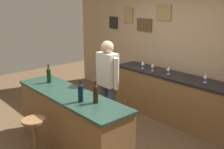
{
  "coord_description": "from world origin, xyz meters",
  "views": [
    {
      "loc": [
        3.18,
        -2.37,
        2.26
      ],
      "look_at": [
        -0.02,
        0.45,
        1.05
      ],
      "focal_mm": 42.49,
      "sensor_mm": 36.0,
      "label": 1
    }
  ],
  "objects_px": {
    "wine_glass_a": "(143,63)",
    "wine_glass_c": "(169,69)",
    "wine_bottle_c": "(96,93)",
    "wine_bottle_a": "(49,75)",
    "wine_glass_d": "(206,76)",
    "bartender": "(107,81)",
    "wine_glass_b": "(153,65)",
    "bar_stool": "(35,134)",
    "wine_bottle_b": "(81,92)"
  },
  "relations": [
    {
      "from": "wine_glass_a",
      "to": "wine_glass_c",
      "type": "relative_size",
      "value": 1.0
    },
    {
      "from": "wine_bottle_c",
      "to": "wine_glass_a",
      "type": "bearing_deg",
      "value": 114.75
    },
    {
      "from": "wine_bottle_a",
      "to": "wine_glass_d",
      "type": "relative_size",
      "value": 1.97
    },
    {
      "from": "bartender",
      "to": "wine_bottle_a",
      "type": "distance_m",
      "value": 0.98
    },
    {
      "from": "wine_glass_c",
      "to": "wine_glass_b",
      "type": "bearing_deg",
      "value": -176.71
    },
    {
      "from": "wine_bottle_a",
      "to": "wine_glass_b",
      "type": "height_order",
      "value": "wine_bottle_a"
    },
    {
      "from": "bar_stool",
      "to": "wine_glass_c",
      "type": "xyz_separation_m",
      "value": [
        0.3,
        2.59,
        0.55
      ]
    },
    {
      "from": "wine_glass_d",
      "to": "wine_glass_b",
      "type": "bearing_deg",
      "value": -176.4
    },
    {
      "from": "wine_bottle_a",
      "to": "bartender",
      "type": "bearing_deg",
      "value": 49.35
    },
    {
      "from": "bartender",
      "to": "wine_glass_d",
      "type": "height_order",
      "value": "bartender"
    },
    {
      "from": "wine_glass_c",
      "to": "wine_glass_d",
      "type": "bearing_deg",
      "value": 3.75
    },
    {
      "from": "bar_stool",
      "to": "bartender",
      "type": "bearing_deg",
      "value": 91.46
    },
    {
      "from": "bar_stool",
      "to": "wine_bottle_b",
      "type": "bearing_deg",
      "value": 52.79
    },
    {
      "from": "wine_bottle_a",
      "to": "wine_bottle_c",
      "type": "relative_size",
      "value": 1.0
    },
    {
      "from": "wine_bottle_a",
      "to": "wine_bottle_b",
      "type": "bearing_deg",
      "value": -5.63
    },
    {
      "from": "bartender",
      "to": "wine_bottle_b",
      "type": "bearing_deg",
      "value": -62.97
    },
    {
      "from": "wine_bottle_a",
      "to": "wine_glass_b",
      "type": "xyz_separation_m",
      "value": [
        0.6,
        1.94,
        -0.05
      ]
    },
    {
      "from": "wine_bottle_c",
      "to": "wine_bottle_b",
      "type": "bearing_deg",
      "value": -141.55
    },
    {
      "from": "wine_bottle_b",
      "to": "wine_glass_c",
      "type": "xyz_separation_m",
      "value": [
        -0.1,
        2.07,
        -0.05
      ]
    },
    {
      "from": "wine_bottle_a",
      "to": "wine_bottle_c",
      "type": "height_order",
      "value": "same"
    },
    {
      "from": "bartender",
      "to": "wine_bottle_c",
      "type": "xyz_separation_m",
      "value": [
        0.59,
        -0.71,
        0.12
      ]
    },
    {
      "from": "wine_glass_b",
      "to": "wine_glass_d",
      "type": "xyz_separation_m",
      "value": [
        1.1,
        0.07,
        0.0
      ]
    },
    {
      "from": "wine_glass_a",
      "to": "wine_glass_c",
      "type": "distance_m",
      "value": 0.62
    },
    {
      "from": "wine_bottle_b",
      "to": "wine_glass_b",
      "type": "distance_m",
      "value": 2.1
    },
    {
      "from": "wine_bottle_c",
      "to": "wine_glass_a",
      "type": "distance_m",
      "value": 2.1
    },
    {
      "from": "wine_bottle_a",
      "to": "wine_glass_d",
      "type": "distance_m",
      "value": 2.63
    },
    {
      "from": "wine_bottle_b",
      "to": "wine_glass_d",
      "type": "height_order",
      "value": "wine_bottle_b"
    },
    {
      "from": "wine_glass_a",
      "to": "wine_glass_c",
      "type": "bearing_deg",
      "value": 3.25
    },
    {
      "from": "wine_glass_b",
      "to": "wine_bottle_c",
      "type": "bearing_deg",
      "value": -71.79
    },
    {
      "from": "bartender",
      "to": "wine_glass_d",
      "type": "xyz_separation_m",
      "value": [
        1.06,
        1.27,
        0.07
      ]
    },
    {
      "from": "bartender",
      "to": "wine_bottle_b",
      "type": "height_order",
      "value": "bartender"
    },
    {
      "from": "wine_bottle_b",
      "to": "wine_glass_b",
      "type": "xyz_separation_m",
      "value": [
        -0.47,
        2.05,
        -0.05
      ]
    },
    {
      "from": "wine_bottle_b",
      "to": "wine_bottle_a",
      "type": "bearing_deg",
      "value": 174.37
    },
    {
      "from": "wine_bottle_a",
      "to": "wine_glass_a",
      "type": "distance_m",
      "value": 1.96
    },
    {
      "from": "wine_glass_a",
      "to": "bar_stool",
      "type": "bearing_deg",
      "value": -82.9
    },
    {
      "from": "wine_bottle_a",
      "to": "wine_glass_c",
      "type": "height_order",
      "value": "wine_bottle_a"
    },
    {
      "from": "bar_stool",
      "to": "wine_bottle_a",
      "type": "xyz_separation_m",
      "value": [
        -0.67,
        0.63,
        0.6
      ]
    },
    {
      "from": "wine_glass_c",
      "to": "wine_glass_d",
      "type": "relative_size",
      "value": 1.0
    },
    {
      "from": "wine_bottle_b",
      "to": "wine_glass_d",
      "type": "relative_size",
      "value": 1.97
    },
    {
      "from": "bar_stool",
      "to": "wine_glass_c",
      "type": "relative_size",
      "value": 4.39
    },
    {
      "from": "bar_stool",
      "to": "wine_bottle_c",
      "type": "distance_m",
      "value": 1.05
    },
    {
      "from": "bartender",
      "to": "wine_glass_b",
      "type": "bearing_deg",
      "value": 91.73
    },
    {
      "from": "wine_bottle_a",
      "to": "bar_stool",
      "type": "bearing_deg",
      "value": -43.08
    },
    {
      "from": "wine_bottle_c",
      "to": "wine_glass_b",
      "type": "height_order",
      "value": "wine_bottle_c"
    },
    {
      "from": "wine_bottle_b",
      "to": "wine_glass_c",
      "type": "height_order",
      "value": "wine_bottle_b"
    },
    {
      "from": "bar_stool",
      "to": "wine_glass_b",
      "type": "distance_m",
      "value": 2.63
    },
    {
      "from": "bartender",
      "to": "wine_glass_d",
      "type": "relative_size",
      "value": 10.45
    },
    {
      "from": "bar_stool",
      "to": "wine_glass_b",
      "type": "height_order",
      "value": "wine_glass_b"
    },
    {
      "from": "bar_stool",
      "to": "wine_glass_d",
      "type": "bearing_deg",
      "value": 68.72
    },
    {
      "from": "wine_bottle_a",
      "to": "wine_bottle_c",
      "type": "xyz_separation_m",
      "value": [
        1.23,
        0.03,
        0.0
      ]
    }
  ]
}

